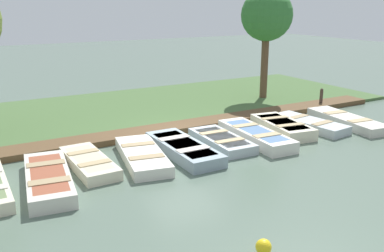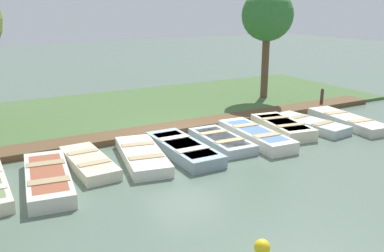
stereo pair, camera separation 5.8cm
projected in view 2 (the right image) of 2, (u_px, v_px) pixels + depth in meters
ground_plane at (183, 141)px, 14.82m from camera, size 80.00×80.00×0.00m
shore_bank at (130, 109)px, 18.99m from camera, size 8.00×24.00×0.13m
dock_walkway at (166, 129)px, 15.90m from camera, size 1.09×20.60×0.21m
rowboat_1 at (48, 178)px, 11.22m from camera, size 3.52×1.53×0.40m
rowboat_2 at (89, 162)px, 12.43m from camera, size 2.85×1.05×0.34m
rowboat_3 at (142, 155)px, 12.96m from camera, size 3.35×1.70×0.36m
rowboat_4 at (183, 148)px, 13.54m from camera, size 3.41×1.19×0.39m
rowboat_5 at (221, 141)px, 14.39m from camera, size 2.80×1.25×0.34m
rowboat_6 at (255, 135)px, 14.80m from camera, size 3.49×1.28×0.42m
rowboat_7 at (282, 127)px, 15.80m from camera, size 2.93×1.59×0.44m
rowboat_8 at (310, 124)px, 16.35m from camera, size 3.10×1.40×0.35m
rowboat_9 at (347, 121)px, 16.77m from camera, size 3.63×1.42×0.37m
mooring_post_far at (322, 98)px, 19.56m from camera, size 0.15×0.15×0.87m
buoy at (262, 247)px, 8.14m from camera, size 0.31×0.31×0.31m
park_tree_left at (267, 16)px, 20.06m from camera, size 2.44×2.44×5.29m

